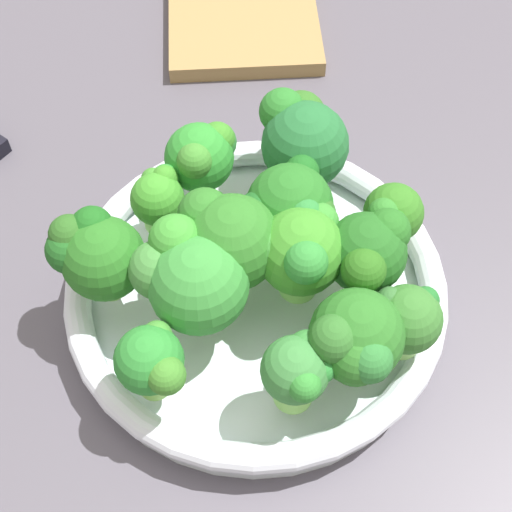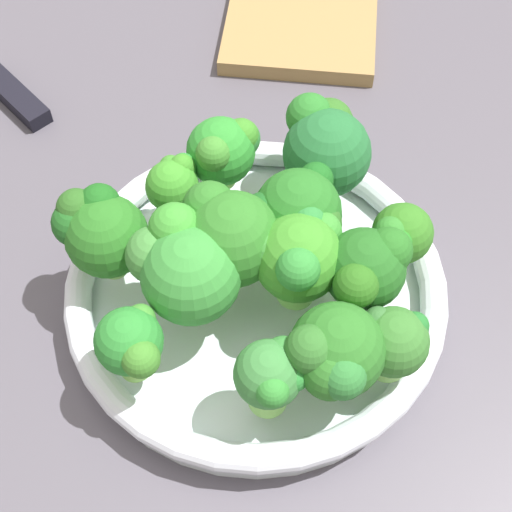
{
  "view_description": "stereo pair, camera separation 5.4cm",
  "coord_description": "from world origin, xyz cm",
  "px_view_note": "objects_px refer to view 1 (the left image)",
  "views": [
    {
      "loc": [
        28.28,
        -19.32,
        51.13
      ],
      "look_at": [
        3.08,
        -2.92,
        6.71
      ],
      "focal_mm": 53.86,
      "sensor_mm": 36.0,
      "label": 1
    },
    {
      "loc": [
        30.79,
        -14.59,
        51.13
      ],
      "look_at": [
        3.08,
        -2.92,
        6.71
      ],
      "focal_mm": 53.86,
      "sensor_mm": 36.0,
      "label": 2
    }
  ],
  "objects_px": {
    "broccoli_floret_0": "(159,197)",
    "broccoli_floret_4": "(392,216)",
    "cutting_board": "(242,3)",
    "bowl": "(256,292)",
    "broccoli_floret_5": "(96,254)",
    "broccoli_floret_8": "(189,278)",
    "broccoli_floret_12": "(152,362)",
    "broccoli_floret_9": "(355,341)",
    "broccoli_floret_11": "(368,253)",
    "broccoli_floret_7": "(203,155)",
    "broccoli_floret_2": "(288,208)",
    "broccoli_floret_13": "(302,250)",
    "broccoli_floret_6": "(299,371)",
    "broccoli_floret_10": "(302,138)",
    "broccoli_floret_1": "(230,241)",
    "broccoli_floret_3": "(408,318)"
  },
  "relations": [
    {
      "from": "broccoli_floret_1",
      "to": "broccoli_floret_11",
      "type": "relative_size",
      "value": 1.17
    },
    {
      "from": "cutting_board",
      "to": "broccoli_floret_9",
      "type": "bearing_deg",
      "value": -22.77
    },
    {
      "from": "broccoli_floret_11",
      "to": "broccoli_floret_12",
      "type": "xyz_separation_m",
      "value": [
        -0.01,
        -0.16,
        -0.01
      ]
    },
    {
      "from": "broccoli_floret_9",
      "to": "broccoli_floret_10",
      "type": "distance_m",
      "value": 0.18
    },
    {
      "from": "broccoli_floret_1",
      "to": "broccoli_floret_7",
      "type": "distance_m",
      "value": 0.09
    },
    {
      "from": "broccoli_floret_0",
      "to": "broccoli_floret_13",
      "type": "distance_m",
      "value": 0.12
    },
    {
      "from": "broccoli_floret_7",
      "to": "broccoli_floret_12",
      "type": "xyz_separation_m",
      "value": [
        0.13,
        -0.12,
        0.0
      ]
    },
    {
      "from": "broccoli_floret_4",
      "to": "cutting_board",
      "type": "distance_m",
      "value": 0.35
    },
    {
      "from": "cutting_board",
      "to": "broccoli_floret_13",
      "type": "bearing_deg",
      "value": -25.77
    },
    {
      "from": "broccoli_floret_4",
      "to": "broccoli_floret_9",
      "type": "distance_m",
      "value": 0.11
    },
    {
      "from": "broccoli_floret_10",
      "to": "broccoli_floret_13",
      "type": "bearing_deg",
      "value": -34.91
    },
    {
      "from": "broccoli_floret_10",
      "to": "broccoli_floret_8",
      "type": "bearing_deg",
      "value": -64.53
    },
    {
      "from": "broccoli_floret_0",
      "to": "broccoli_floret_8",
      "type": "relative_size",
      "value": 0.62
    },
    {
      "from": "broccoli_floret_11",
      "to": "broccoli_floret_12",
      "type": "relative_size",
      "value": 1.16
    },
    {
      "from": "bowl",
      "to": "broccoli_floret_4",
      "type": "bearing_deg",
      "value": 74.93
    },
    {
      "from": "broccoli_floret_7",
      "to": "broccoli_floret_13",
      "type": "xyz_separation_m",
      "value": [
        0.12,
        0.01,
        0.01
      ]
    },
    {
      "from": "broccoli_floret_9",
      "to": "broccoli_floret_11",
      "type": "distance_m",
      "value": 0.07
    },
    {
      "from": "broccoli_floret_1",
      "to": "cutting_board",
      "type": "height_order",
      "value": "broccoli_floret_1"
    },
    {
      "from": "cutting_board",
      "to": "broccoli_floret_11",
      "type": "bearing_deg",
      "value": -18.85
    },
    {
      "from": "broccoli_floret_2",
      "to": "broccoli_floret_6",
      "type": "bearing_deg",
      "value": -31.36
    },
    {
      "from": "broccoli_floret_2",
      "to": "broccoli_floret_10",
      "type": "distance_m",
      "value": 0.07
    },
    {
      "from": "broccoli_floret_2",
      "to": "broccoli_floret_5",
      "type": "distance_m",
      "value": 0.14
    },
    {
      "from": "broccoli_floret_0",
      "to": "broccoli_floret_10",
      "type": "relative_size",
      "value": 0.63
    },
    {
      "from": "broccoli_floret_4",
      "to": "broccoli_floret_5",
      "type": "height_order",
      "value": "broccoli_floret_5"
    },
    {
      "from": "broccoli_floret_10",
      "to": "broccoli_floret_12",
      "type": "distance_m",
      "value": 0.21
    },
    {
      "from": "broccoli_floret_4",
      "to": "broccoli_floret_11",
      "type": "xyz_separation_m",
      "value": [
        0.02,
        -0.04,
        0.01
      ]
    },
    {
      "from": "broccoli_floret_5",
      "to": "broccoli_floret_12",
      "type": "height_order",
      "value": "broccoli_floret_5"
    },
    {
      "from": "bowl",
      "to": "cutting_board",
      "type": "bearing_deg",
      "value": 149.29
    },
    {
      "from": "bowl",
      "to": "broccoli_floret_5",
      "type": "xyz_separation_m",
      "value": [
        -0.05,
        -0.1,
        0.06
      ]
    },
    {
      "from": "bowl",
      "to": "broccoli_floret_6",
      "type": "xyz_separation_m",
      "value": [
        0.09,
        -0.03,
        0.06
      ]
    },
    {
      "from": "bowl",
      "to": "broccoli_floret_3",
      "type": "distance_m",
      "value": 0.12
    },
    {
      "from": "broccoli_floret_2",
      "to": "broccoli_floret_5",
      "type": "relative_size",
      "value": 1.08
    },
    {
      "from": "bowl",
      "to": "cutting_board",
      "type": "xyz_separation_m",
      "value": [
        -0.3,
        0.18,
        -0.01
      ]
    },
    {
      "from": "bowl",
      "to": "broccoli_floret_3",
      "type": "xyz_separation_m",
      "value": [
        0.1,
        0.06,
        0.05
      ]
    },
    {
      "from": "broccoli_floret_10",
      "to": "broccoli_floret_13",
      "type": "relative_size",
      "value": 1.03
    },
    {
      "from": "broccoli_floret_2",
      "to": "broccoli_floret_10",
      "type": "bearing_deg",
      "value": 136.87
    },
    {
      "from": "bowl",
      "to": "broccoli_floret_6",
      "type": "bearing_deg",
      "value": -16.9
    },
    {
      "from": "cutting_board",
      "to": "broccoli_floret_6",
      "type": "bearing_deg",
      "value": -27.78
    },
    {
      "from": "broccoli_floret_9",
      "to": "broccoli_floret_5",
      "type": "bearing_deg",
      "value": -144.28
    },
    {
      "from": "broccoli_floret_0",
      "to": "broccoli_floret_4",
      "type": "height_order",
      "value": "broccoli_floret_4"
    },
    {
      "from": "broccoli_floret_2",
      "to": "broccoli_floret_4",
      "type": "height_order",
      "value": "broccoli_floret_2"
    },
    {
      "from": "bowl",
      "to": "broccoli_floret_12",
      "type": "height_order",
      "value": "broccoli_floret_12"
    },
    {
      "from": "broccoli_floret_7",
      "to": "broccoli_floret_12",
      "type": "height_order",
      "value": "same"
    },
    {
      "from": "broccoli_floret_4",
      "to": "broccoli_floret_10",
      "type": "bearing_deg",
      "value": -170.55
    },
    {
      "from": "broccoli_floret_3",
      "to": "broccoli_floret_8",
      "type": "distance_m",
      "value": 0.15
    },
    {
      "from": "broccoli_floret_8",
      "to": "broccoli_floret_12",
      "type": "height_order",
      "value": "broccoli_floret_8"
    },
    {
      "from": "bowl",
      "to": "broccoli_floret_8",
      "type": "xyz_separation_m",
      "value": [
        0.0,
        -0.05,
        0.07
      ]
    },
    {
      "from": "broccoli_floret_8",
      "to": "broccoli_floret_11",
      "type": "xyz_separation_m",
      "value": [
        0.05,
        0.11,
        -0.0
      ]
    },
    {
      "from": "bowl",
      "to": "broccoli_floret_11",
      "type": "xyz_separation_m",
      "value": [
        0.05,
        0.06,
        0.06
      ]
    },
    {
      "from": "broccoli_floret_9",
      "to": "broccoli_floret_8",
      "type": "bearing_deg",
      "value": -145.42
    }
  ]
}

